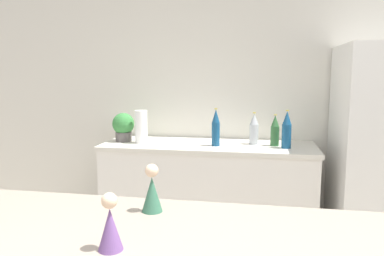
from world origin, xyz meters
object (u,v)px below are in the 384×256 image
(wise_man_figurine_crimson, at_px, (110,226))
(back_bottle_2, at_px, (216,128))
(back_bottle_3, at_px, (287,130))
(wise_man_figurine_blue, at_px, (152,191))
(potted_plant, at_px, (123,126))
(paper_towel_roll, at_px, (141,127))
(back_bottle_1, at_px, (275,131))
(back_bottle_0, at_px, (254,129))

(wise_man_figurine_crimson, bearing_deg, back_bottle_2, 88.77)
(back_bottle_3, xyz_separation_m, wise_man_figurine_blue, (-0.58, -1.79, 0.03))
(potted_plant, distance_m, back_bottle_3, 1.38)
(back_bottle_2, bearing_deg, wise_man_figurine_crimson, -91.23)
(paper_towel_roll, xyz_separation_m, back_bottle_1, (1.11, 0.07, -0.02))
(paper_towel_roll, relative_size, wise_man_figurine_blue, 1.65)
(back_bottle_2, distance_m, back_bottle_3, 0.56)
(back_bottle_1, height_order, back_bottle_3, back_bottle_3)
(back_bottle_3, bearing_deg, paper_towel_roll, 179.19)
(potted_plant, height_order, back_bottle_2, back_bottle_2)
(back_bottle_0, relative_size, back_bottle_1, 1.04)
(back_bottle_2, xyz_separation_m, back_bottle_3, (0.56, 0.00, -0.00))
(back_bottle_0, distance_m, back_bottle_2, 0.33)
(back_bottle_3, height_order, wise_man_figurine_blue, back_bottle_3)
(back_bottle_1, bearing_deg, paper_towel_roll, -176.48)
(paper_towel_roll, xyz_separation_m, back_bottle_0, (0.94, 0.11, -0.01))
(potted_plant, distance_m, back_bottle_2, 0.82)
(back_bottle_0, height_order, back_bottle_2, back_bottle_2)
(potted_plant, bearing_deg, back_bottle_0, 2.77)
(back_bottle_3, bearing_deg, back_bottle_0, 153.84)
(back_bottle_0, xyz_separation_m, back_bottle_1, (0.17, -0.04, -0.00))
(wise_man_figurine_blue, distance_m, wise_man_figurine_crimson, 0.30)
(back_bottle_0, bearing_deg, paper_towel_roll, -173.43)
(paper_towel_roll, height_order, wise_man_figurine_crimson, paper_towel_roll)
(potted_plant, xyz_separation_m, wise_man_figurine_blue, (0.80, -1.86, 0.04))
(paper_towel_roll, bearing_deg, potted_plant, 163.10)
(potted_plant, height_order, paper_towel_roll, paper_towel_roll)
(wise_man_figurine_crimson, bearing_deg, potted_plant, 109.67)
(back_bottle_0, bearing_deg, wise_man_figurine_blue, -99.51)
(wise_man_figurine_blue, bearing_deg, back_bottle_2, 89.51)
(potted_plant, height_order, wise_man_figurine_crimson, wise_man_figurine_crimson)
(back_bottle_3, bearing_deg, wise_man_figurine_blue, -107.86)
(paper_towel_roll, bearing_deg, back_bottle_2, -1.58)
(back_bottle_0, height_order, back_bottle_3, back_bottle_3)
(paper_towel_roll, distance_m, back_bottle_2, 0.64)
(back_bottle_2, xyz_separation_m, wise_man_figurine_crimson, (-0.04, -2.08, 0.03))
(potted_plant, relative_size, back_bottle_3, 0.82)
(back_bottle_0, xyz_separation_m, back_bottle_3, (0.26, -0.13, 0.02))
(back_bottle_2, relative_size, wise_man_figurine_blue, 1.82)
(paper_towel_roll, xyz_separation_m, back_bottle_2, (0.64, -0.02, 0.01))
(potted_plant, relative_size, paper_towel_roll, 0.89)
(paper_towel_roll, bearing_deg, back_bottle_1, 3.52)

